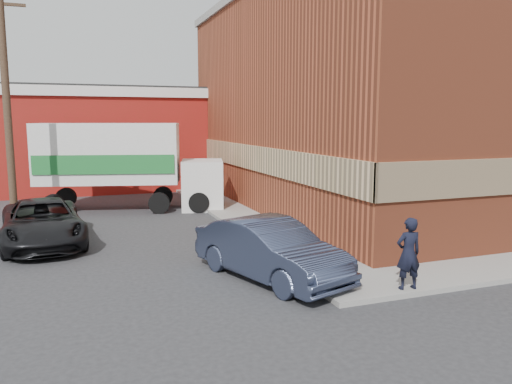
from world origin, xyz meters
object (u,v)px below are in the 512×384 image
object	(u,v)px
brick_building	(396,101)
man	(408,253)
utility_pole	(6,93)
sedan	(270,250)
box_truck	(127,160)
suv_a	(42,223)
warehouse	(61,138)

from	to	relation	value
brick_building	man	bearing A→B (deg)	-124.14
utility_pole	sedan	world-z (taller)	utility_pole
brick_building	box_truck	bearing A→B (deg)	168.74
man	utility_pole	bearing A→B (deg)	-44.74
utility_pole	suv_a	xyz separation A→B (m)	(1.06, -2.92, -4.05)
brick_building	man	xyz separation A→B (m)	(-7.15, -10.55, -3.76)
man	sedan	size ratio (longest dim) A/B	0.37
suv_a	brick_building	bearing A→B (deg)	6.22
sedan	warehouse	bearing A→B (deg)	85.59
utility_pole	box_truck	size ratio (longest dim) A/B	1.15
suv_a	warehouse	bearing A→B (deg)	83.37
box_truck	brick_building	bearing A→B (deg)	3.20
brick_building	man	size ratio (longest dim) A/B	11.33
warehouse	utility_pole	distance (m)	11.27
warehouse	man	bearing A→B (deg)	-71.18
box_truck	suv_a	bearing A→B (deg)	-106.31
sedan	suv_a	xyz separation A→B (m)	(-5.33, 5.58, -0.03)
brick_building	sedan	bearing A→B (deg)	-138.50
warehouse	box_truck	size ratio (longest dim) A/B	2.09
brick_building	box_truck	distance (m)	12.29
brick_building	suv_a	distance (m)	15.73
man	warehouse	bearing A→B (deg)	-65.90
brick_building	sedan	world-z (taller)	brick_building
man	sedan	xyz separation A→B (m)	(-2.45, 2.05, -0.20)
utility_pole	suv_a	size ratio (longest dim) A/B	1.80
man	brick_building	bearing A→B (deg)	-118.86
sedan	box_truck	world-z (taller)	box_truck
man	box_truck	bearing A→B (deg)	-64.90
warehouse	sedan	distance (m)	20.21
brick_building	warehouse	size ratio (longest dim) A/B	1.12
warehouse	utility_pole	xyz separation A→B (m)	(-1.50, -11.00, 1.93)
sedan	suv_a	distance (m)	7.72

